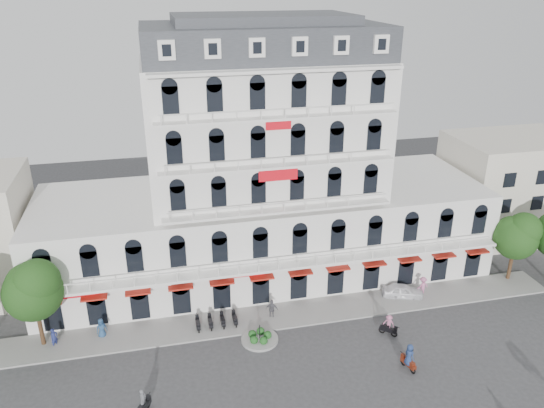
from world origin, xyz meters
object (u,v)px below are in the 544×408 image
(parked_car, at_px, (403,291))
(rider_east, at_px, (409,357))
(rider_west, at_px, (143,403))
(rider_center, at_px, (389,325))

(parked_car, bearing_deg, rider_east, 172.77)
(rider_west, xyz_separation_m, rider_center, (20.81, 4.47, 0.13))
(parked_car, height_order, rider_center, rider_center)
(parked_car, relative_size, rider_west, 1.88)
(parked_car, relative_size, rider_east, 1.66)
(rider_west, bearing_deg, parked_car, -37.76)
(rider_west, xyz_separation_m, rider_east, (20.52, 0.02, 0.28))
(rider_west, distance_m, rider_center, 21.29)
(rider_east, height_order, rider_center, rider_east)
(parked_car, xyz_separation_m, rider_east, (-4.19, -9.68, 0.54))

